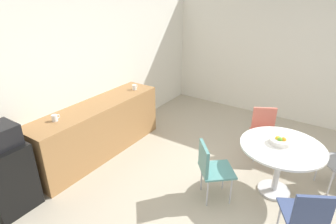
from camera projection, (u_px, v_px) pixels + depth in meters
ground_plane at (255, 204)px, 3.68m from camera, size 6.00×6.00×0.00m
wall_back at (89, 74)px, 4.66m from camera, size 6.00×0.10×2.60m
wall_side_right at (312, 61)px, 5.41m from camera, size 0.10×6.00×2.60m
counter_block at (99, 129)px, 4.66m from camera, size 2.42×0.60×0.90m
mini_fridge at (6, 178)px, 3.48m from camera, size 0.54×0.54×0.90m
round_table at (281, 155)px, 3.67m from camera, size 1.09×1.09×0.75m
chair_teal at (210, 166)px, 3.59m from camera, size 0.59×0.59×0.83m
chair_navy at (307, 214)px, 2.84m from camera, size 0.57×0.57×0.83m
chair_coral at (264, 127)px, 4.58m from camera, size 0.57×0.57×0.83m
fruit_bowl at (280, 141)px, 3.64m from camera, size 0.28×0.28×0.11m
mug_white at (134, 87)px, 5.09m from camera, size 0.13×0.08×0.09m
mug_green at (55, 118)px, 3.91m from camera, size 0.13×0.08×0.09m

